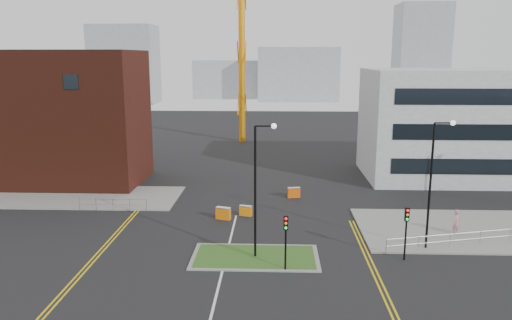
{
  "coord_description": "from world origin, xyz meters",
  "views": [
    {
      "loc": [
        3.3,
        -23.71,
        13.39
      ],
      "look_at": [
        1.72,
        16.46,
        5.0
      ],
      "focal_mm": 35.0,
      "sensor_mm": 36.0,
      "label": 1
    }
  ],
  "objects": [
    {
      "name": "island_kerb",
      "position": [
        2.0,
        8.0,
        0.04
      ],
      "size": [
        8.6,
        4.6,
        0.08
      ],
      "primitive_type": "cube",
      "color": "slate",
      "rests_on": "ground"
    },
    {
      "name": "skyline_d",
      "position": [
        -8.0,
        140.0,
        6.0
      ],
      "size": [
        30.0,
        12.0,
        12.0
      ],
      "primitive_type": "cube",
      "color": "gray",
      "rests_on": "ground"
    },
    {
      "name": "railing_right",
      "position": [
        20.5,
        11.5,
        0.78
      ],
      "size": [
        19.05,
        5.05,
        1.1
      ],
      "color": "gray",
      "rests_on": "ground"
    },
    {
      "name": "streetlamp_right_near",
      "position": [
        14.22,
        10.0,
        5.41
      ],
      "size": [
        1.46,
        0.36,
        9.18
      ],
      "color": "black",
      "rests_on": "ground"
    },
    {
      "name": "yellow_left_b",
      "position": [
        -8.7,
        10.0,
        0.01
      ],
      "size": [
        0.12,
        24.0,
        0.01
      ],
      "primitive_type": "cube",
      "color": "gold",
      "rests_on": "ground"
    },
    {
      "name": "pedestrian",
      "position": [
        17.14,
        12.94,
        1.01
      ],
      "size": [
        0.87,
        0.85,
        2.01
      ],
      "primitive_type": "imported",
      "rotation": [
        0.0,
        0.0,
        0.73
      ],
      "color": "#BE7B82",
      "rests_on": "ground"
    },
    {
      "name": "grass_island",
      "position": [
        2.0,
        8.0,
        0.06
      ],
      "size": [
        8.0,
        4.0,
        0.12
      ],
      "primitive_type": "cube",
      "color": "#234617",
      "rests_on": "ground"
    },
    {
      "name": "pavement_left",
      "position": [
        -20.0,
        22.0,
        0.06
      ],
      "size": [
        28.0,
        8.0,
        0.12
      ],
      "primitive_type": "cube",
      "color": "slate",
      "rests_on": "ground"
    },
    {
      "name": "skyline_a",
      "position": [
        -40.0,
        120.0,
        11.0
      ],
      "size": [
        18.0,
        12.0,
        22.0
      ],
      "primitive_type": "cube",
      "color": "gray",
      "rests_on": "ground"
    },
    {
      "name": "centre_line",
      "position": [
        0.0,
        2.0,
        0.01
      ],
      "size": [
        0.15,
        30.0,
        0.01
      ],
      "primitive_type": "cube",
      "color": "silver",
      "rests_on": "ground"
    },
    {
      "name": "yellow_right_b",
      "position": [
        9.8,
        6.0,
        0.01
      ],
      "size": [
        0.12,
        20.0,
        0.01
      ],
      "primitive_type": "cube",
      "color": "gold",
      "rests_on": "ground"
    },
    {
      "name": "streetlamp_island",
      "position": [
        2.22,
        8.0,
        5.41
      ],
      "size": [
        1.46,
        0.36,
        9.18
      ],
      "color": "black",
      "rests_on": "ground"
    },
    {
      "name": "brick_building",
      "position": [
        -22.97,
        28.0,
        6.85
      ],
      "size": [
        24.2,
        10.07,
        14.24
      ],
      "color": "#491D12",
      "rests_on": "ground"
    },
    {
      "name": "yellow_right_a",
      "position": [
        9.5,
        6.0,
        0.01
      ],
      "size": [
        0.12,
        20.0,
        0.01
      ],
      "primitive_type": "cube",
      "color": "gold",
      "rests_on": "ground"
    },
    {
      "name": "barrier_mid",
      "position": [
        0.82,
        17.01,
        0.49
      ],
      "size": [
        1.12,
        0.63,
        0.9
      ],
      "color": "orange",
      "rests_on": "ground"
    },
    {
      "name": "traffic_light_island",
      "position": [
        4.0,
        5.98,
        2.57
      ],
      "size": [
        0.28,
        0.33,
        3.65
      ],
      "color": "black",
      "rests_on": "ground"
    },
    {
      "name": "ground",
      "position": [
        0.0,
        0.0,
        0.0
      ],
      "size": [
        200.0,
        200.0,
        0.0
      ],
      "primitive_type": "plane",
      "color": "black",
      "rests_on": "ground"
    },
    {
      "name": "office_block",
      "position": [
        26.01,
        31.97,
        6.0
      ],
      "size": [
        25.0,
        12.2,
        12.0
      ],
      "color": "#9FA2A4",
      "rests_on": "ground"
    },
    {
      "name": "railing_left",
      "position": [
        -11.0,
        18.0,
        0.74
      ],
      "size": [
        6.05,
        0.05,
        1.1
      ],
      "color": "gray",
      "rests_on": "ground"
    },
    {
      "name": "skyline_b",
      "position": [
        10.0,
        130.0,
        8.0
      ],
      "size": [
        24.0,
        12.0,
        16.0
      ],
      "primitive_type": "cube",
      "color": "gray",
      "rests_on": "ground"
    },
    {
      "name": "yellow_left_a",
      "position": [
        -9.0,
        10.0,
        0.01
      ],
      "size": [
        0.12,
        24.0,
        0.01
      ],
      "primitive_type": "cube",
      "color": "gold",
      "rests_on": "ground"
    },
    {
      "name": "barrier_left",
      "position": [
        -1.0,
        16.0,
        0.57
      ],
      "size": [
        1.31,
        0.78,
        1.04
      ],
      "color": "orange",
      "rests_on": "ground"
    },
    {
      "name": "skyline_c",
      "position": [
        45.0,
        125.0,
        14.0
      ],
      "size": [
        14.0,
        12.0,
        28.0
      ],
      "primitive_type": "cube",
      "color": "gray",
      "rests_on": "ground"
    },
    {
      "name": "traffic_light_right",
      "position": [
        12.0,
        7.98,
        2.57
      ],
      "size": [
        0.28,
        0.33,
        3.65
      ],
      "color": "black",
      "rests_on": "ground"
    },
    {
      "name": "barrier_right",
      "position": [
        5.12,
        22.8,
        0.54
      ],
      "size": [
        1.24,
        0.62,
        1.0
      ],
      "color": "#D3520B",
      "rests_on": "ground"
    }
  ]
}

